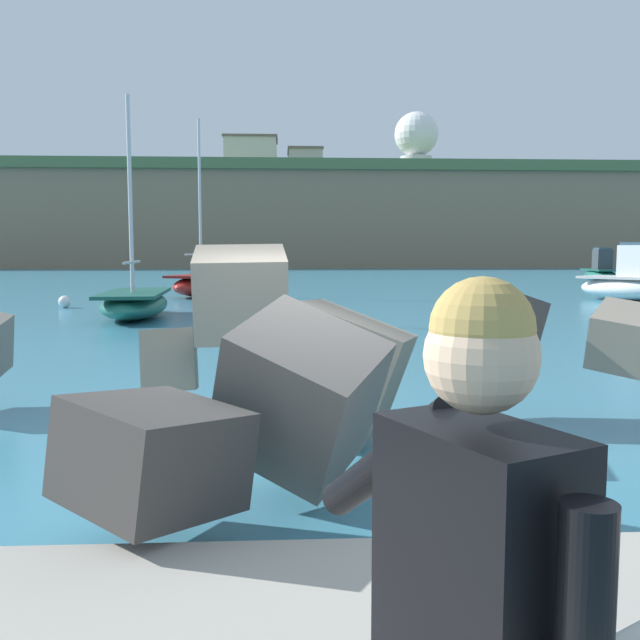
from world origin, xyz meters
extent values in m
plane|color=teal|center=(0.00, 0.00, 0.00)|extent=(400.00, 400.00, 0.00)
cube|color=#605B56|center=(-0.21, -0.56, 0.90)|extent=(1.54, 1.62, 1.58)
cube|color=gray|center=(0.30, 1.27, 0.83)|extent=(1.69, 1.33, 1.43)
cube|color=#3D3A38|center=(-1.23, -1.38, 0.68)|extent=(1.46, 1.40, 0.85)
cube|color=#3D3A38|center=(2.14, 2.09, 1.05)|extent=(1.16, 1.30, 1.38)
cube|color=gray|center=(-1.61, 1.75, 0.83)|extent=(0.65, 0.82, 0.80)
cube|color=gray|center=(3.60, 1.50, 1.07)|extent=(1.17, 1.27, 0.90)
cube|color=gray|center=(-0.80, 1.44, 1.60)|extent=(1.02, 1.18, 1.06)
cube|color=black|center=(0.01, -4.78, 1.44)|extent=(0.36, 0.44, 0.60)
sphere|color=#DBB28E|center=(0.01, -4.78, 1.87)|extent=(0.21, 0.21, 0.21)
sphere|color=tan|center=(0.01, -4.78, 1.92)|extent=(0.19, 0.19, 0.19)
cylinder|color=black|center=(-0.10, -4.42, 1.56)|extent=(0.30, 0.52, 0.41)
ellipsoid|color=#1E6656|center=(20.03, 37.41, 0.41)|extent=(2.04, 4.31, 0.82)
cube|color=#164C41|center=(20.03, 37.41, 0.78)|extent=(1.87, 3.96, 0.10)
cube|color=#33383D|center=(19.99, 37.10, 1.45)|extent=(1.07, 1.35, 1.26)
cube|color=#334C5B|center=(19.99, 37.10, 2.14)|extent=(0.96, 1.21, 0.12)
ellipsoid|color=#1E6656|center=(-4.82, 15.13, 0.40)|extent=(2.17, 5.15, 0.80)
cube|color=#164C41|center=(-4.82, 15.13, 0.76)|extent=(1.99, 4.74, 0.10)
cylinder|color=silver|center=(-4.80, 14.75, 3.67)|extent=(0.12, 0.12, 5.74)
cylinder|color=silver|center=(-4.80, 14.75, 1.70)|extent=(0.27, 3.03, 0.08)
ellipsoid|color=white|center=(13.82, 21.51, 0.48)|extent=(4.18, 4.44, 0.97)
cube|color=#ACACAC|center=(13.82, 21.51, 0.93)|extent=(3.85, 4.08, 0.10)
cube|color=silver|center=(14.02, 21.27, 1.61)|extent=(1.75, 1.74, 1.28)
cube|color=#334C5B|center=(14.02, 21.27, 2.31)|extent=(1.57, 1.56, 0.12)
ellipsoid|color=maroon|center=(-3.84, 25.25, 0.48)|extent=(3.37, 5.48, 0.97)
cube|color=maroon|center=(-3.84, 25.25, 0.93)|extent=(3.10, 5.04, 0.10)
cylinder|color=silver|center=(-3.96, 24.88, 4.35)|extent=(0.12, 0.12, 6.77)
cylinder|color=silver|center=(-3.96, 24.88, 1.87)|extent=(1.06, 2.96, 0.08)
sphere|color=silver|center=(-8.12, 19.02, 0.22)|extent=(0.44, 0.44, 0.44)
cube|color=#847056|center=(2.38, 92.60, 5.42)|extent=(101.58, 43.87, 10.84)
cube|color=#4C6B42|center=(2.38, 92.60, 11.44)|extent=(103.61, 44.75, 1.20)
cylinder|color=silver|center=(18.76, 93.64, 13.70)|extent=(4.45, 4.45, 3.31)
sphere|color=white|center=(18.76, 93.64, 18.47)|extent=(6.24, 6.24, 6.24)
cube|color=#B2ADA3|center=(2.86, 93.40, 13.93)|extent=(4.66, 7.39, 3.77)
cube|color=#66564C|center=(2.86, 93.40, 15.96)|extent=(4.89, 7.76, 0.30)
cube|color=beige|center=(-4.73, 93.43, 14.71)|extent=(7.13, 7.14, 5.35)
cube|color=#66564C|center=(-4.73, 93.43, 17.54)|extent=(7.49, 7.49, 0.30)
cube|color=silver|center=(-4.70, 97.29, 14.94)|extent=(5.98, 5.62, 5.80)
cube|color=#66564C|center=(-4.70, 97.29, 17.99)|extent=(6.28, 5.90, 0.30)
camera|label=1|loc=(-0.34, -6.00, 2.06)|focal=38.81mm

